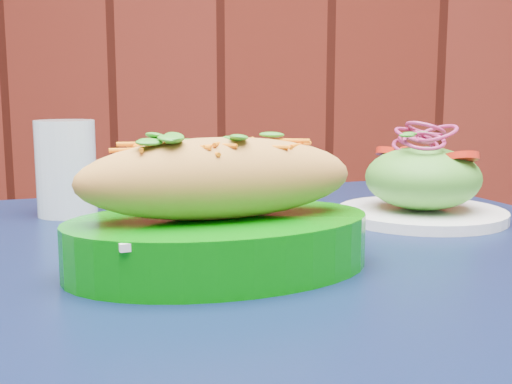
{
  "coord_description": "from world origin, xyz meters",
  "views": [
    {
      "loc": [
        0.17,
        0.62,
        0.9
      ],
      "look_at": [
        0.16,
        1.21,
        0.81
      ],
      "focal_mm": 45.0,
      "sensor_mm": 36.0,
      "label": 1
    }
  ],
  "objects": [
    {
      "name": "cafe_table",
      "position": [
        0.17,
        1.22,
        0.66
      ],
      "size": [
        1.03,
        1.03,
        0.75
      ],
      "rotation": [
        0.0,
        0.0,
        0.36
      ],
      "color": "black",
      "rests_on": "ground"
    },
    {
      "name": "water_glass",
      "position": [
        -0.08,
        1.4,
        0.81
      ],
      "size": [
        0.07,
        0.07,
        0.12
      ],
      "primitive_type": "cylinder",
      "color": "silver",
      "rests_on": "cafe_table"
    },
    {
      "name": "banh_mi_basket",
      "position": [
        0.13,
        1.16,
        0.8
      ],
      "size": [
        0.31,
        0.26,
        0.12
      ],
      "rotation": [
        0.0,
        0.0,
        0.37
      ],
      "color": "#027505",
      "rests_on": "cafe_table"
    },
    {
      "name": "salad_plate",
      "position": [
        0.35,
        1.39,
        0.79
      ],
      "size": [
        0.2,
        0.2,
        0.11
      ],
      "rotation": [
        0.0,
        0.0,
        0.19
      ],
      "color": "white",
      "rests_on": "cafe_table"
    }
  ]
}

